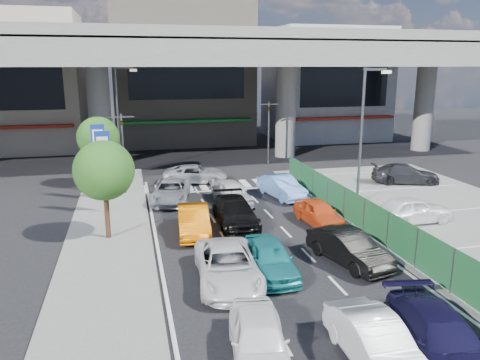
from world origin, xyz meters
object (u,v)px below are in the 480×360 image
object	(u,v)px
signboard_near	(104,161)
signboard_far	(99,152)
van_white_back_left	(259,339)
taxi_orange_right	(319,213)
crossing_wagon_silver	(195,174)
parked_sedan_white	(412,210)
street_lamp_left	(120,112)
minivan_navy_back	(440,338)
tree_far	(98,138)
hatch_white_back_mid	(376,343)
sedan_black_mid	(235,212)
traffic_light_left	(122,134)
hatch_black_mid_right	(349,248)
sedan_white_mid_left	(228,266)
traffic_light_right	(269,117)
parked_sedan_dgrey	(405,174)
traffic_cone	(350,208)
tree_near	(104,171)
wagon_silver_front_left	(171,192)
sedan_white_front_mid	(232,192)
kei_truck_front_right	(282,187)
street_lamp_right	(364,126)
taxi_teal_mid	(270,258)
taxi_orange_left	(193,221)

from	to	relation	value
signboard_near	signboard_far	world-z (taller)	same
van_white_back_left	taxi_orange_right	bearing A→B (deg)	68.56
crossing_wagon_silver	parked_sedan_white	distance (m)	15.03
street_lamp_left	taxi_orange_right	bearing A→B (deg)	-55.05
minivan_navy_back	tree_far	bearing A→B (deg)	123.27
hatch_white_back_mid	sedan_black_mid	bearing A→B (deg)	95.10
traffic_light_left	crossing_wagon_silver	distance (m)	6.21
street_lamp_left	hatch_black_mid_right	xyz separation A→B (m)	(9.24, -19.22, -4.08)
signboard_near	sedan_white_mid_left	world-z (taller)	signboard_near
traffic_light_right	signboard_near	distance (m)	16.83
hatch_white_back_mid	parked_sedan_dgrey	bearing A→B (deg)	55.28
traffic_light_right	traffic_cone	distance (m)	14.54
tree_near	wagon_silver_front_left	distance (m)	7.24
signboard_near	parked_sedan_dgrey	world-z (taller)	signboard_near
tree_far	parked_sedan_white	size ratio (longest dim) A/B	1.15
tree_near	crossing_wagon_silver	world-z (taller)	tree_near
wagon_silver_front_left	traffic_cone	world-z (taller)	wagon_silver_front_left
tree_near	van_white_back_left	world-z (taller)	tree_near
sedan_white_front_mid	kei_truck_front_right	bearing A→B (deg)	2.44
hatch_black_mid_right	parked_sedan_dgrey	distance (m)	15.25
signboard_near	wagon_silver_front_left	size ratio (longest dim) A/B	1.01
street_lamp_right	signboard_far	size ratio (longest dim) A/B	1.70
taxi_teal_mid	crossing_wagon_silver	bearing A→B (deg)	94.05
tree_far	taxi_teal_mid	bearing A→B (deg)	-65.71
kei_truck_front_right	parked_sedan_white	bearing A→B (deg)	-63.63
hatch_white_back_mid	taxi_orange_left	distance (m)	12.01
sedan_white_front_mid	van_white_back_left	bearing A→B (deg)	-106.77
sedan_white_front_mid	crossing_wagon_silver	bearing A→B (deg)	97.06
tree_near	taxi_orange_right	distance (m)	11.00
sedan_black_mid	taxi_orange_right	size ratio (longest dim) A/B	1.28
street_lamp_right	parked_sedan_dgrey	bearing A→B (deg)	37.00
minivan_navy_back	sedan_white_front_mid	distance (m)	16.60
traffic_cone	kei_truck_front_right	bearing A→B (deg)	122.48
kei_truck_front_right	minivan_navy_back	bearing A→B (deg)	-105.12
hatch_white_back_mid	tree_near	bearing A→B (deg)	122.59
sedan_white_mid_left	taxi_teal_mid	xyz separation A→B (m)	(1.79, 0.32, 0.00)
street_lamp_right	sedan_white_front_mid	xyz separation A→B (m)	(-7.14, 2.52, -4.08)
signboard_near	kei_truck_front_right	distance (m)	10.90
taxi_orange_left	parked_sedan_dgrey	distance (m)	17.10
taxi_teal_mid	kei_truck_front_right	xyz separation A→B (m)	(4.00, 10.52, 0.00)
hatch_white_back_mid	hatch_black_mid_right	xyz separation A→B (m)	(2.38, 6.46, 0.01)
street_lamp_left	tree_far	bearing A→B (deg)	-112.84
traffic_light_right	taxi_orange_right	xyz separation A→B (m)	(-1.86, -15.26, -3.30)
traffic_light_left	minivan_navy_back	xyz separation A→B (m)	(8.60, -19.91, -3.25)
tree_near	parked_sedan_dgrey	world-z (taller)	tree_near
sedan_white_mid_left	taxi_orange_left	world-z (taller)	same
minivan_navy_back	sedan_white_mid_left	bearing A→B (deg)	136.74
traffic_light_right	minivan_navy_back	size ratio (longest dim) A/B	1.09
hatch_black_mid_right	sedan_white_front_mid	bearing A→B (deg)	92.44
traffic_light_right	minivan_navy_back	world-z (taller)	traffic_light_right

